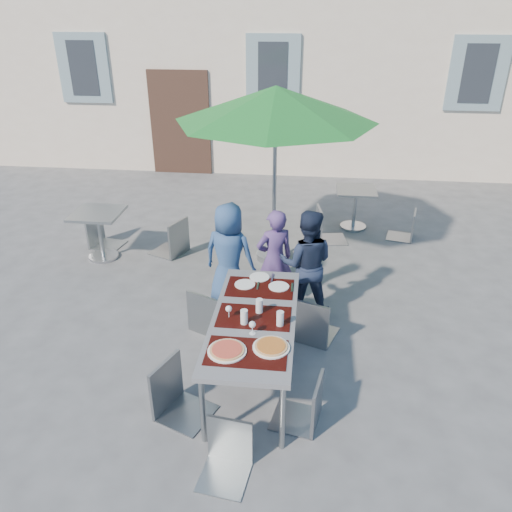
# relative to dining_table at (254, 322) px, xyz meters

# --- Properties ---
(ground) EXTENTS (90.00, 90.00, 0.00)m
(ground) POSITION_rel_dining_table_xyz_m (-0.39, -0.77, -0.70)
(ground) COLOR #4E4F51
(ground) RESTS_ON ground
(dining_table) EXTENTS (0.80, 1.85, 0.76)m
(dining_table) POSITION_rel_dining_table_xyz_m (0.00, 0.00, 0.00)
(dining_table) COLOR #4E4E53
(dining_table) RESTS_ON ground
(pizza_near_left) EXTENTS (0.34, 0.34, 0.03)m
(pizza_near_left) POSITION_rel_dining_table_xyz_m (-0.17, -0.56, 0.07)
(pizza_near_left) COLOR white
(pizza_near_left) RESTS_ON dining_table
(pizza_near_right) EXTENTS (0.33, 0.33, 0.03)m
(pizza_near_right) POSITION_rel_dining_table_xyz_m (0.20, -0.47, 0.07)
(pizza_near_right) COLOR white
(pizza_near_right) RESTS_ON dining_table
(glassware) EXTENTS (0.56, 0.42, 0.15)m
(glassware) POSITION_rel_dining_table_xyz_m (0.04, -0.07, 0.13)
(glassware) COLOR silver
(glassware) RESTS_ON dining_table
(place_settings) EXTENTS (0.62, 0.40, 0.01)m
(place_settings) POSITION_rel_dining_table_xyz_m (0.00, 0.65, 0.06)
(place_settings) COLOR white
(place_settings) RESTS_ON dining_table
(child_0) EXTENTS (0.74, 0.57, 1.34)m
(child_0) POSITION_rel_dining_table_xyz_m (-0.47, 1.42, -0.03)
(child_0) COLOR #2D4C7C
(child_0) RESTS_ON ground
(child_1) EXTENTS (0.55, 0.47, 1.29)m
(child_1) POSITION_rel_dining_table_xyz_m (0.09, 1.44, -0.05)
(child_1) COLOR #543A78
(child_1) RESTS_ON ground
(child_2) EXTENTS (0.67, 0.39, 1.36)m
(child_2) POSITION_rel_dining_table_xyz_m (0.48, 1.29, -0.02)
(child_2) COLOR #1A243B
(child_2) RESTS_ON ground
(chair_0) EXTENTS (0.59, 0.60, 1.01)m
(chair_0) POSITION_rel_dining_table_xyz_m (-0.61, 0.77, -0.10)
(chair_0) COLOR gray
(chair_0) RESTS_ON ground
(chair_1) EXTENTS (0.40, 0.41, 0.89)m
(chair_1) POSITION_rel_dining_table_xyz_m (-0.09, 1.09, -0.18)
(chair_1) COLOR gray
(chair_1) RESTS_ON ground
(chair_2) EXTENTS (0.60, 0.60, 1.05)m
(chair_2) POSITION_rel_dining_table_xyz_m (0.57, 0.72, -0.08)
(chair_2) COLOR gray
(chair_2) RESTS_ON ground
(chair_3) EXTENTS (0.59, 0.58, 1.01)m
(chair_3) POSITION_rel_dining_table_xyz_m (-0.67, -0.54, -0.10)
(chair_3) COLOR gray
(chair_3) RESTS_ON ground
(chair_4) EXTENTS (0.49, 0.48, 0.93)m
(chair_4) POSITION_rel_dining_table_xyz_m (0.54, -0.54, -0.15)
(chair_4) COLOR gray
(chair_4) RESTS_ON ground
(chair_5) EXTENTS (0.44, 0.44, 0.87)m
(chair_5) POSITION_rel_dining_table_xyz_m (-0.09, -1.14, -0.19)
(chair_5) COLOR gray
(chair_5) RESTS_ON ground
(patio_umbrella) EXTENTS (2.71, 2.71, 2.50)m
(patio_umbrella) POSITION_rel_dining_table_xyz_m (-0.03, 2.70, 1.55)
(patio_umbrella) COLOR #B3B5BB
(patio_umbrella) RESTS_ON ground
(cafe_table_0) EXTENTS (0.69, 0.69, 0.74)m
(cafe_table_0) POSITION_rel_dining_table_xyz_m (-2.57, 2.44, -0.20)
(cafe_table_0) COLOR #B3B5BB
(cafe_table_0) RESTS_ON ground
(bg_chair_l_0) EXTENTS (0.52, 0.51, 0.99)m
(bg_chair_l_0) POSITION_rel_dining_table_xyz_m (-2.76, 2.86, -0.11)
(bg_chair_l_0) COLOR gray
(bg_chair_l_0) RESTS_ON ground
(bg_chair_r_0) EXTENTS (0.62, 0.61, 1.05)m
(bg_chair_r_0) POSITION_rel_dining_table_xyz_m (-1.55, 2.69, -0.07)
(bg_chair_r_0) COLOR gray
(bg_chair_r_0) RESTS_ON ground
(cafe_table_1) EXTENTS (0.64, 0.64, 0.69)m
(cafe_table_1) POSITION_rel_dining_table_xyz_m (1.24, 4.01, -0.25)
(cafe_table_1) COLOR #B3B5BB
(cafe_table_1) RESTS_ON ground
(bg_chair_l_1) EXTENTS (0.53, 0.53, 1.04)m
(bg_chair_l_1) POSITION_rel_dining_table_xyz_m (0.75, 3.43, -0.08)
(bg_chair_l_1) COLOR gray
(bg_chair_l_1) RESTS_ON ground
(bg_chair_r_1) EXTENTS (0.48, 0.48, 0.90)m
(bg_chair_r_1) POSITION_rel_dining_table_xyz_m (2.07, 3.66, -0.17)
(bg_chair_r_1) COLOR gray
(bg_chair_r_1) RESTS_ON ground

